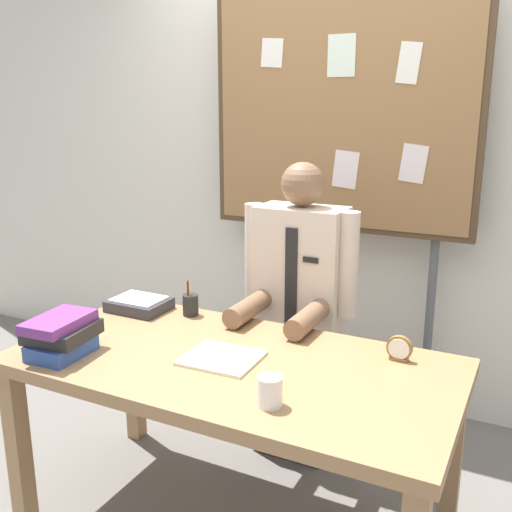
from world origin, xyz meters
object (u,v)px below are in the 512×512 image
Objects in this scene: open_notebook at (221,358)px; desk_clock at (399,349)px; desk at (232,380)px; pen_holder at (190,305)px; paper_tray at (139,304)px; bulletin_board at (340,117)px; book_stack at (61,335)px; coffee_mug at (270,391)px; person at (299,323)px.

desk_clock reaches higher than open_notebook.
pen_holder reaches higher than desk.
bulletin_board is at bearing 53.14° from paper_tray.
bulletin_board is 1.35m from paper_tray.
paper_tray is (-0.64, 0.28, 0.11)m from desk.
desk_clock is at bearing -3.37° from pen_holder.
desk_clock reaches higher than desk.
book_stack is 2.89× the size of coffee_mug.
book_stack is 1.76× the size of pen_holder.
desk is 0.64m from person.
desk_clock is at bearing -33.90° from person.
pen_holder is at bearing 11.46° from paper_tray.
paper_tray reaches higher than open_notebook.
paper_tray is at bearing -168.54° from pen_holder.
open_notebook is 1.70× the size of pen_holder.
paper_tray is at bearing 150.15° from coffee_mug.
pen_holder is 0.25m from paper_tray.
paper_tray is at bearing 95.21° from book_stack.
bulletin_board is at bearing 89.97° from person.
coffee_mug is at bearing 0.13° from book_stack.
book_stack reaches higher than desk.
desk is at bearing 30.60° from open_notebook.
pen_holder is at bearing 136.07° from open_notebook.
coffee_mug is (0.27, -0.89, 0.13)m from person.
desk is at bearing 137.80° from coffee_mug.
paper_tray is at bearing -150.32° from person.
bulletin_board is 13.88× the size of pen_holder.
person reaches higher than coffee_mug.
bulletin_board is (0.00, 0.49, 0.93)m from person.
bulletin_board reaches higher than desk_clock.
desk_clock is (0.55, -0.86, -0.81)m from bulletin_board.
paper_tray is (-1.19, 0.01, -0.01)m from desk_clock.
person reaches higher than paper_tray.
person reaches higher than desk.
coffee_mug is at bearing -29.85° from paper_tray.
book_stack is 0.53m from paper_tray.
book_stack is 1.03× the size of open_notebook.
book_stack reaches higher than paper_tray.
open_notebook is 2.87× the size of desk_clock.
pen_holder is (-0.36, 0.35, 0.04)m from open_notebook.
open_notebook is at bearing 143.44° from coffee_mug.
paper_tray is (-0.05, 0.53, -0.05)m from book_stack.
open_notebook is at bearing 22.27° from book_stack.
paper_tray is at bearing 153.92° from open_notebook.
desk_clock is at bearing -0.28° from paper_tray.
book_stack is (-0.59, -1.38, -0.78)m from bulletin_board.
desk is 0.10m from open_notebook.
bulletin_board is 1.31m from desk_clock.
paper_tray is (-0.61, 0.30, 0.02)m from open_notebook.
person is at bearing 146.10° from desk_clock.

